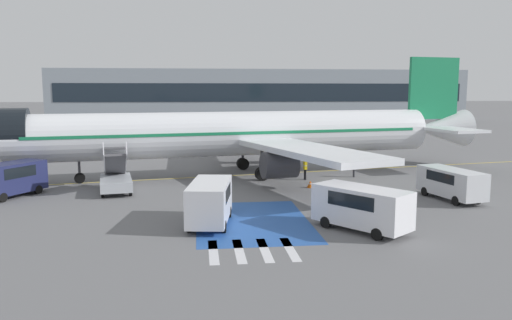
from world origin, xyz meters
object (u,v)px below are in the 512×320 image
object	(u,v)px
service_van_1	(210,200)
service_van_2	(362,205)
ground_crew_0	(305,167)
traffic_cone_0	(310,184)
terminal_building	(262,95)
service_van_3	(11,177)
fuel_tanker	(278,131)
airliner	(240,134)
service_van_0	(451,181)
boarding_stairs_forward	(116,179)
ground_crew_1	(354,165)

from	to	relation	value
service_van_1	service_van_2	distance (m)	8.25
ground_crew_0	traffic_cone_0	world-z (taller)	ground_crew_0
service_van_1	terminal_building	distance (m)	101.48
service_van_3	terminal_building	bearing A→B (deg)	-77.14
terminal_building	fuel_tanker	bearing A→B (deg)	-95.28
airliner	service_van_0	bearing A→B (deg)	-140.91
service_van_1	service_van_3	distance (m)	16.33
boarding_stairs_forward	service_van_3	size ratio (longest dim) A/B	1.08
ground_crew_0	traffic_cone_0	bearing A→B (deg)	-12.68
fuel_tanker	service_van_0	bearing A→B (deg)	-75.63
boarding_stairs_forward	service_van_0	world-z (taller)	boarding_stairs_forward
fuel_tanker	ground_crew_1	distance (m)	27.41
ground_crew_1	service_van_1	bearing A→B (deg)	-33.44
ground_crew_1	service_van_0	bearing A→B (deg)	30.20
service_van_0	service_van_3	world-z (taller)	service_van_3
terminal_building	service_van_0	bearing A→B (deg)	-89.66
fuel_tanker	service_van_1	size ratio (longest dim) A/B	1.85
service_van_2	service_van_3	size ratio (longest dim) A/B	1.06
ground_crew_1	service_van_3	bearing A→B (deg)	-70.29
service_van_0	boarding_stairs_forward	bearing A→B (deg)	-24.54
airliner	service_van_0	world-z (taller)	airliner
airliner	service_van_2	bearing A→B (deg)	-174.90
service_van_0	service_van_2	bearing A→B (deg)	26.35
boarding_stairs_forward	traffic_cone_0	bearing A→B (deg)	-10.24
service_van_2	ground_crew_0	xyz separation A→B (m)	(0.32, 15.42, -0.36)
service_van_3	ground_crew_1	size ratio (longest dim) A/B	2.86
airliner	service_van_0	xyz separation A→B (m)	(13.47, -11.64, -2.41)
fuel_tanker	service_van_3	bearing A→B (deg)	-121.58
airliner	fuel_tanker	world-z (taller)	airliner
service_van_0	ground_crew_1	world-z (taller)	service_van_0
ground_crew_1	fuel_tanker	bearing A→B (deg)	-166.47
service_van_1	terminal_building	bearing A→B (deg)	89.52
ground_crew_0	service_van_3	bearing A→B (deg)	-85.79
boarding_stairs_forward	service_van_2	distance (m)	18.91
boarding_stairs_forward	fuel_tanker	xyz separation A→B (m)	(17.13, 31.49, 0.91)
service_van_0	ground_crew_0	xyz separation A→B (m)	(-8.20, 8.82, -0.24)
traffic_cone_0	ground_crew_1	bearing A→B (deg)	41.34
airliner	traffic_cone_0	distance (m)	8.68
service_van_2	boarding_stairs_forward	bearing A→B (deg)	103.20
service_van_2	ground_crew_1	size ratio (longest dim) A/B	3.03
service_van_0	ground_crew_1	size ratio (longest dim) A/B	3.04
ground_crew_1	boarding_stairs_forward	bearing A→B (deg)	-69.01
service_van_2	terminal_building	xyz separation A→B (m)	(7.95, 102.26, 4.93)
fuel_tanker	terminal_building	world-z (taller)	terminal_building
service_van_0	fuel_tanker	bearing A→B (deg)	-92.18
ground_crew_0	terminal_building	world-z (taller)	terminal_building
service_van_1	terminal_building	xyz separation A→B (m)	(15.91, 100.10, 4.90)
fuel_tanker	service_van_2	bearing A→B (deg)	-88.19
fuel_tanker	terminal_building	xyz separation A→B (m)	(5.43, 58.78, 4.43)
airliner	boarding_stairs_forward	bearing A→B (deg)	112.83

